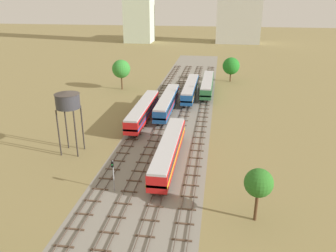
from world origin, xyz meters
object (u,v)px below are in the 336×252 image
object	(u,v)px
passenger_coach_far_left_near	(143,110)
signal_post_near	(197,90)
passenger_coach_left_mid	(167,102)
signal_post_nearest	(113,172)
passenger_coach_centre_far	(207,84)
water_tower	(68,101)
signal_post_mid	(179,94)
passenger_coach_centre_left_midfar	(190,88)
passenger_coach_centre_left_nearest	(169,149)

from	to	relation	value
passenger_coach_far_left_near	signal_post_near	bearing A→B (deg)	56.08
passenger_coach_left_mid	signal_post_nearest	bearing A→B (deg)	-93.45
signal_post_nearest	passenger_coach_centre_far	bearing A→B (deg)	78.76
signal_post_near	water_tower	bearing A→B (deg)	-120.58
water_tower	signal_post_mid	xyz separation A→B (m)	(15.27, 28.82, -6.29)
passenger_coach_far_left_near	signal_post_mid	bearing A→B (deg)	61.18
passenger_coach_far_left_near	signal_post_near	size ratio (longest dim) A/B	4.26
passenger_coach_centre_left_midfar	signal_post_mid	xyz separation A→B (m)	(-2.13, -8.11, 0.61)
passenger_coach_centre_left_midfar	passenger_coach_centre_far	size ratio (longest dim) A/B	1.00
passenger_coach_centre_left_nearest	passenger_coach_far_left_near	world-z (taller)	same
passenger_coach_centre_left_nearest	passenger_coach_left_mid	xyz separation A→B (m)	(-4.27, 25.99, 0.00)
passenger_coach_left_mid	passenger_coach_centre_left_midfar	world-z (taller)	same
passenger_coach_centre_far	signal_post_near	xyz separation A→B (m)	(-2.13, -9.33, 0.68)
signal_post_mid	passenger_coach_left_mid	bearing A→B (deg)	-114.43
passenger_coach_centre_left_midfar	passenger_coach_centre_far	distance (m)	6.92
passenger_coach_left_mid	passenger_coach_centre_far	xyz separation A→B (m)	(8.53, 18.25, 0.00)
passenger_coach_far_left_near	passenger_coach_left_mid	xyz separation A→B (m)	(4.27, 6.93, 0.00)
passenger_coach_centre_left_nearest	signal_post_near	world-z (taller)	signal_post_near
passenger_coach_far_left_near	signal_post_nearest	bearing A→B (deg)	-85.71
water_tower	passenger_coach_left_mid	bearing A→B (deg)	61.44
passenger_coach_centre_far	water_tower	size ratio (longest dim) A/B	1.97
passenger_coach_centre_left_nearest	signal_post_nearest	world-z (taller)	signal_post_nearest
passenger_coach_centre_far	signal_post_mid	world-z (taller)	signal_post_mid
passenger_coach_centre_left_nearest	passenger_coach_centre_left_midfar	distance (m)	38.79
passenger_coach_centre_left_midfar	passenger_coach_left_mid	bearing A→B (deg)	-108.43
passenger_coach_centre_left_midfar	passenger_coach_centre_far	xyz separation A→B (m)	(4.27, 5.45, 0.00)
signal_post_near	passenger_coach_centre_left_midfar	bearing A→B (deg)	118.81
passenger_coach_far_left_near	signal_post_nearest	size ratio (longest dim) A/B	4.58
passenger_coach_far_left_near	passenger_coach_left_mid	world-z (taller)	same
passenger_coach_left_mid	signal_post_mid	world-z (taller)	signal_post_mid
passenger_coach_left_mid	signal_post_near	world-z (taller)	signal_post_near
passenger_coach_far_left_near	passenger_coach_centre_left_nearest	bearing A→B (deg)	-65.88
passenger_coach_far_left_near	water_tower	world-z (taller)	water_tower
passenger_coach_centre_left_midfar	passenger_coach_centre_far	world-z (taller)	same
passenger_coach_far_left_near	passenger_coach_centre_far	xyz separation A→B (m)	(12.80, 25.19, 0.00)
signal_post_nearest	signal_post_near	world-z (taller)	signal_post_near
passenger_coach_centre_left_nearest	signal_post_mid	distance (m)	30.76
passenger_coach_far_left_near	signal_post_nearest	xyz separation A→B (m)	(2.13, -28.46, 0.47)
signal_post_mid	signal_post_nearest	bearing A→B (deg)	-96.07
passenger_coach_far_left_near	passenger_coach_left_mid	distance (m)	8.14
passenger_coach_centre_left_midfar	signal_post_nearest	xyz separation A→B (m)	(-6.40, -48.20, 0.47)
passenger_coach_centre_far	signal_post_near	size ratio (longest dim) A/B	4.26
passenger_coach_far_left_near	passenger_coach_centre_left_midfar	xyz separation A→B (m)	(8.53, 19.73, 0.00)
passenger_coach_centre_left_nearest	signal_post_mid	size ratio (longest dim) A/B	4.36
passenger_coach_left_mid	water_tower	xyz separation A→B (m)	(-13.13, -24.13, 6.90)
passenger_coach_centre_left_nearest	passenger_coach_centre_left_midfar	bearing A→B (deg)	90.00
passenger_coach_centre_left_nearest	signal_post_nearest	distance (m)	11.39
passenger_coach_centre_left_nearest	signal_post_near	distance (m)	34.98
passenger_coach_left_mid	water_tower	distance (m)	28.32
passenger_coach_centre_far	water_tower	bearing A→B (deg)	-117.08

